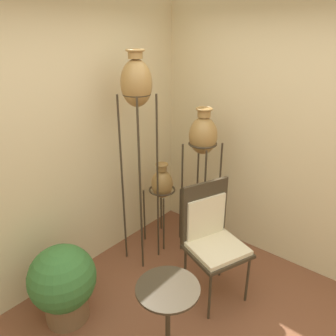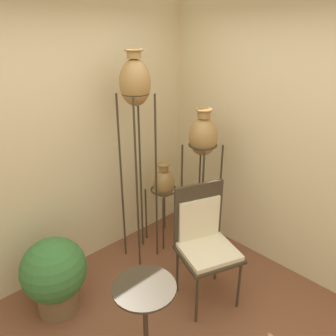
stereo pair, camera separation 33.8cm
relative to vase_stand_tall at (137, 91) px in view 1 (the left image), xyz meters
name	(u,v)px [view 1 (the left image)]	position (x,y,z in m)	size (l,w,h in m)	color
wall_back	(53,148)	(-0.65, 0.42, -0.46)	(7.20, 0.06, 2.70)	beige
wall_right	(304,141)	(0.98, -1.22, -0.46)	(0.06, 7.20, 2.70)	beige
vase_stand_tall	(137,91)	(0.00, 0.00, 0.00)	(0.28, 0.28, 2.16)	#382D1E
vase_stand_medium	(203,139)	(0.51, -0.39, -0.50)	(0.30, 0.30, 1.62)	#382D1E
vase_stand_short	(162,185)	(0.39, 0.05, -1.10)	(0.32, 0.32, 0.97)	#382D1E
chair	(212,234)	(0.05, -0.84, -1.18)	(0.62, 0.60, 1.09)	#382D1E
side_table	(168,312)	(-0.81, -1.04, -1.27)	(0.43, 0.43, 0.75)	#382D1E
potted_plant	(63,282)	(-1.02, -0.09, -1.43)	(0.56, 0.56, 0.71)	brown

